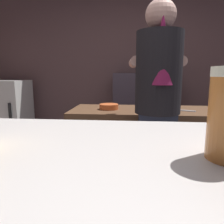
% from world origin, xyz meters
% --- Properties ---
extents(wall_back, '(5.20, 0.10, 2.70)m').
position_xyz_m(wall_back, '(0.00, 2.20, 1.35)').
color(wall_back, brown).
rests_on(wall_back, ground).
extents(prep_counter, '(2.10, 0.60, 0.89)m').
position_xyz_m(prep_counter, '(0.35, 0.70, 0.44)').
color(prep_counter, brown).
rests_on(prep_counter, ground).
extents(back_shelf, '(0.95, 0.36, 1.24)m').
position_xyz_m(back_shelf, '(0.08, 1.92, 0.62)').
color(back_shelf, '#3E3542').
rests_on(back_shelf, ground).
extents(mini_fridge, '(0.61, 0.58, 1.13)m').
position_xyz_m(mini_fridge, '(-2.05, 1.75, 0.57)').
color(mini_fridge, white).
rests_on(mini_fridge, ground).
extents(bartender, '(0.44, 0.52, 1.75)m').
position_xyz_m(bartender, '(0.09, 0.25, 1.02)').
color(bartender, '#272B3E').
rests_on(bartender, ground).
extents(mixing_bowl, '(0.19, 0.19, 0.05)m').
position_xyz_m(mixing_bowl, '(-0.33, 0.68, 0.91)').
color(mixing_bowl, '#CC5A2C').
rests_on(mixing_bowl, prep_counter).
extents(chefs_knife, '(0.23, 0.12, 0.01)m').
position_xyz_m(chefs_knife, '(0.37, 0.65, 0.89)').
color(chefs_knife, silver).
rests_on(chefs_knife, prep_counter).
extents(bottle_hot_sauce, '(0.06, 0.06, 0.17)m').
position_xyz_m(bottle_hot_sauce, '(0.47, 1.97, 1.31)').
color(bottle_hot_sauce, '#48852C').
rests_on(bottle_hot_sauce, back_shelf).
extents(bottle_olive_oil, '(0.05, 0.05, 0.17)m').
position_xyz_m(bottle_olive_oil, '(0.11, 1.84, 1.31)').
color(bottle_olive_oil, '#D9CA7A').
rests_on(bottle_olive_oil, back_shelf).
extents(bottle_vinegar, '(0.05, 0.05, 0.27)m').
position_xyz_m(bottle_vinegar, '(0.38, 2.00, 1.35)').
color(bottle_vinegar, black).
rests_on(bottle_vinegar, back_shelf).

